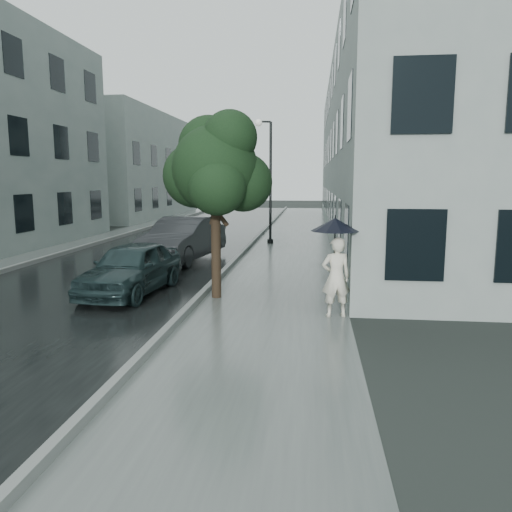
# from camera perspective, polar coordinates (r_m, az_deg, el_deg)

# --- Properties ---
(ground) EXTENTS (120.00, 120.00, 0.00)m
(ground) POSITION_cam_1_polar(r_m,az_deg,el_deg) (9.62, -0.86, -9.11)
(ground) COLOR black
(ground) RESTS_ON ground
(sidewalk) EXTENTS (3.50, 60.00, 0.01)m
(sidewalk) POSITION_cam_1_polar(r_m,az_deg,el_deg) (21.30, 3.98, 0.82)
(sidewalk) COLOR slate
(sidewalk) RESTS_ON ground
(kerb_near) EXTENTS (0.15, 60.00, 0.15)m
(kerb_near) POSITION_cam_1_polar(r_m,az_deg,el_deg) (21.45, -0.89, 1.09)
(kerb_near) COLOR slate
(kerb_near) RESTS_ON ground
(asphalt_road) EXTENTS (6.85, 60.00, 0.00)m
(asphalt_road) POSITION_cam_1_polar(r_m,az_deg,el_deg) (22.18, -9.90, 1.02)
(asphalt_road) COLOR black
(asphalt_road) RESTS_ON ground
(kerb_far) EXTENTS (0.15, 60.00, 0.15)m
(kerb_far) POSITION_cam_1_polar(r_m,az_deg,el_deg) (23.40, -18.15, 1.30)
(kerb_far) COLOR slate
(kerb_far) RESTS_ON ground
(sidewalk_far) EXTENTS (1.70, 60.00, 0.01)m
(sidewalk_far) POSITION_cam_1_polar(r_m,az_deg,el_deg) (23.81, -20.17, 1.14)
(sidewalk_far) COLOR #4C5451
(sidewalk_far) RESTS_ON ground
(building_near) EXTENTS (7.02, 36.00, 9.00)m
(building_near) POSITION_cam_1_polar(r_m,az_deg,el_deg) (28.93, 15.39, 11.56)
(building_near) COLOR gray
(building_near) RESTS_ON ground
(building_far_b) EXTENTS (7.02, 18.00, 8.00)m
(building_far_b) POSITION_cam_1_polar(r_m,az_deg,el_deg) (41.85, -14.60, 9.96)
(building_far_b) COLOR gray
(building_far_b) RESTS_ON ground
(pedestrian) EXTENTS (0.70, 0.54, 1.73)m
(pedestrian) POSITION_cam_1_polar(r_m,az_deg,el_deg) (10.84, 9.13, -2.40)
(pedestrian) COLOR silver
(pedestrian) RESTS_ON sidewalk
(umbrella) EXTENTS (1.35, 1.35, 1.26)m
(umbrella) POSITION_cam_1_polar(r_m,az_deg,el_deg) (10.68, 9.02, 3.57)
(umbrella) COLOR black
(umbrella) RESTS_ON ground
(street_tree) EXTENTS (2.76, 2.50, 4.58)m
(street_tree) POSITION_cam_1_polar(r_m,az_deg,el_deg) (12.39, -4.63, 10.01)
(street_tree) COLOR #332619
(street_tree) RESTS_ON ground
(lamp_post) EXTENTS (0.83, 0.43, 5.59)m
(lamp_post) POSITION_cam_1_polar(r_m,az_deg,el_deg) (22.91, 1.31, 9.37)
(lamp_post) COLOR black
(lamp_post) RESTS_ON ground
(car_near) EXTENTS (1.94, 4.07, 1.34)m
(car_near) POSITION_cam_1_polar(r_m,az_deg,el_deg) (13.31, -14.05, -1.33)
(car_near) COLOR #1B2D2E
(car_near) RESTS_ON ground
(car_far) EXTENTS (2.39, 5.00, 1.58)m
(car_far) POSITION_cam_1_polar(r_m,az_deg,el_deg) (18.19, -8.37, 1.89)
(car_far) COLOR #212426
(car_far) RESTS_ON ground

